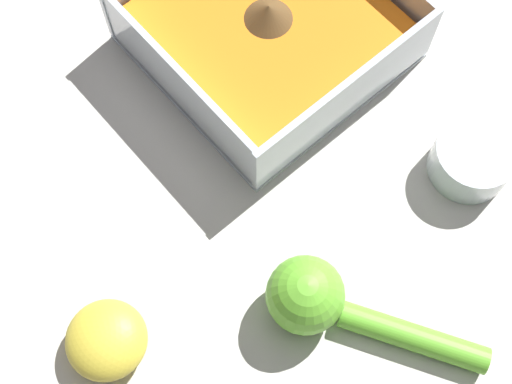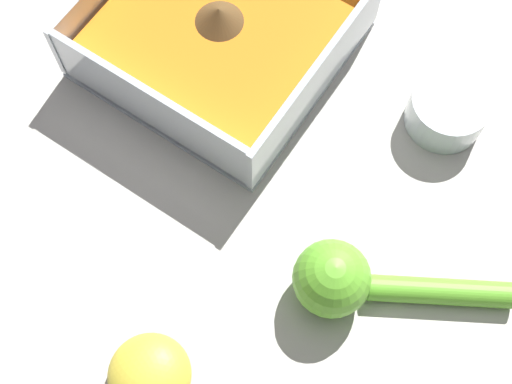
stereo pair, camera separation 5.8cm
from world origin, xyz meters
TOP-DOWN VIEW (x-y plane):
  - ground_plane at (0.00, 0.00)m, footprint 4.00×4.00m
  - square_dish at (0.00, 0.03)m, footprint 0.21×0.21m
  - spice_bowl at (0.05, -0.18)m, footprint 0.07×0.07m
  - lemon_squeezer at (-0.13, -0.19)m, footprint 0.12×0.17m
  - lemon_half at (-0.28, -0.10)m, footprint 0.06×0.06m

SIDE VIEW (x-z plane):
  - ground_plane at x=0.00m, z-range 0.00..0.00m
  - spice_bowl at x=0.05m, z-range 0.00..0.04m
  - lemon_half at x=-0.28m, z-range 0.00..0.04m
  - square_dish at x=0.00m, z-range -0.01..0.06m
  - lemon_squeezer at x=-0.13m, z-range 0.00..0.06m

